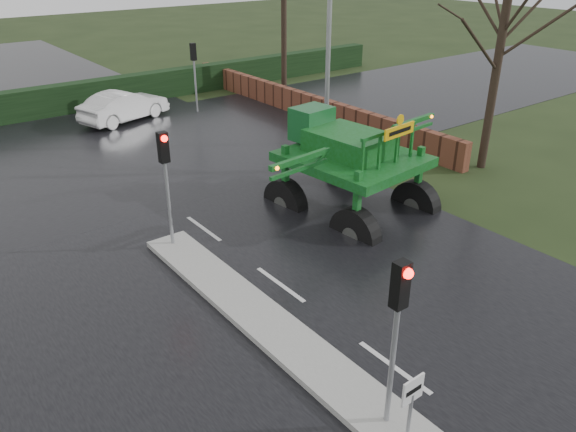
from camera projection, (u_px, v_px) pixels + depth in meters
ground at (394, 368)px, 11.81m from camera, size 140.00×140.00×0.00m
road_main at (174, 207)px, 18.94m from camera, size 14.00×80.00×0.02m
road_cross at (107, 159)px, 23.22m from camera, size 80.00×12.00×0.02m
median_island at (261, 319)px, 13.20m from camera, size 1.20×10.00×0.16m
hedge_row at (46, 102)px, 28.59m from camera, size 44.00×0.90×1.50m
brick_wall at (304, 104)px, 28.70m from camera, size 0.40×20.00×1.20m
keep_left_sign at (412, 399)px, 9.57m from camera, size 0.50×0.07×1.35m
traffic_signal_near at (398, 311)px, 9.25m from camera, size 0.26×0.33×3.52m
traffic_signal_mid at (165, 165)px, 15.31m from camera, size 0.26×0.33×3.52m
traffic_signal_far at (194, 62)px, 28.49m from camera, size 0.26×0.33×3.52m
street_light_right at (324, 0)px, 22.22m from camera, size 3.85×0.30×10.00m
tree_right_near at (503, 31)px, 20.10m from camera, size 5.60×5.60×9.64m
crop_sprayer at (354, 170)px, 16.41m from camera, size 7.82×5.21×4.38m
white_sedan at (126, 121)px, 28.10m from camera, size 4.82×2.84×1.50m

